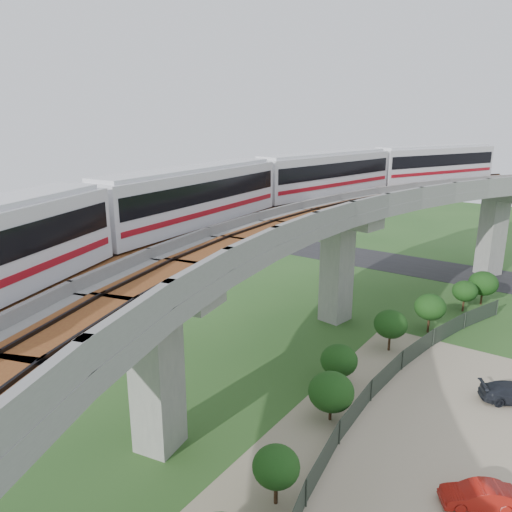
# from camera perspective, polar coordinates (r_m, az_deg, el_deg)

# --- Properties ---
(ground) EXTENTS (160.00, 160.00, 0.00)m
(ground) POSITION_cam_1_polar(r_m,az_deg,el_deg) (36.22, 0.18, -12.21)
(ground) COLOR #2A5120
(ground) RESTS_ON ground
(dirt_lot) EXTENTS (18.00, 26.00, 0.04)m
(dirt_lot) POSITION_cam_1_polar(r_m,az_deg,el_deg) (29.95, 21.82, -20.04)
(dirt_lot) COLOR gray
(dirt_lot) RESTS_ON ground
(asphalt_road) EXTENTS (60.00, 8.00, 0.03)m
(asphalt_road) POSITION_cam_1_polar(r_m,az_deg,el_deg) (61.56, 16.26, -0.87)
(asphalt_road) COLOR #232326
(asphalt_road) RESTS_ON ground
(viaduct) EXTENTS (19.58, 73.98, 11.40)m
(viaduct) POSITION_cam_1_polar(r_m,az_deg,el_deg) (31.00, 6.04, 0.84)
(viaduct) COLOR #99968E
(viaduct) RESTS_ON ground
(metro_train) EXTENTS (11.98, 61.26, 3.64)m
(metro_train) POSITION_cam_1_polar(r_m,az_deg,el_deg) (34.49, 3.52, 7.94)
(metro_train) COLOR silver
(metro_train) RESTS_ON ground
(fence) EXTENTS (3.87, 38.73, 1.50)m
(fence) POSITION_cam_1_polar(r_m,az_deg,el_deg) (32.06, 15.22, -15.29)
(fence) COLOR #2D382D
(fence) RESTS_ON ground
(tree_0) EXTENTS (2.62, 2.62, 3.19)m
(tree_0) POSITION_cam_1_polar(r_m,az_deg,el_deg) (50.54, 24.54, -2.86)
(tree_0) COLOR #382314
(tree_0) RESTS_ON ground
(tree_1) EXTENTS (2.18, 2.18, 2.85)m
(tree_1) POSITION_cam_1_polar(r_m,az_deg,el_deg) (48.20, 22.77, -3.72)
(tree_1) COLOR #382314
(tree_1) RESTS_ON ground
(tree_2) EXTENTS (2.48, 2.48, 3.26)m
(tree_2) POSITION_cam_1_polar(r_m,az_deg,el_deg) (42.50, 19.28, -5.53)
(tree_2) COLOR #382314
(tree_2) RESTS_ON ground
(tree_3) EXTENTS (2.46, 2.46, 3.20)m
(tree_3) POSITION_cam_1_polar(r_m,az_deg,el_deg) (38.44, 15.13, -7.53)
(tree_3) COLOR #382314
(tree_3) RESTS_ON ground
(tree_4) EXTENTS (2.41, 2.41, 2.73)m
(tree_4) POSITION_cam_1_polar(r_m,az_deg,el_deg) (33.44, 9.47, -11.68)
(tree_4) COLOR #382314
(tree_4) RESTS_ON ground
(tree_5) EXTENTS (2.64, 2.64, 2.96)m
(tree_5) POSITION_cam_1_polar(r_m,az_deg,el_deg) (29.71, 8.58, -15.09)
(tree_5) COLOR #382314
(tree_5) RESTS_ON ground
(tree_6) EXTENTS (2.15, 2.15, 2.90)m
(tree_6) POSITION_cam_1_polar(r_m,az_deg,el_deg) (24.04, 2.32, -22.92)
(tree_6) COLOR #382314
(tree_6) RESTS_ON ground
(car_red) EXTENTS (3.44, 2.78, 1.10)m
(car_red) POSITION_cam_1_polar(r_m,az_deg,el_deg) (26.73, 24.10, -23.70)
(car_red) COLOR maroon
(car_red) RESTS_ON dirt_lot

